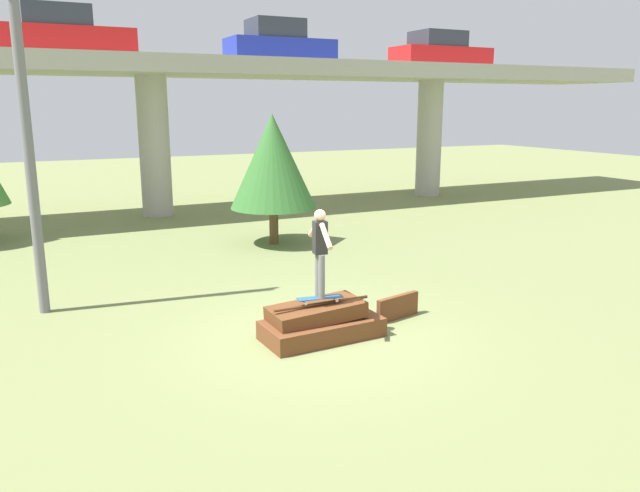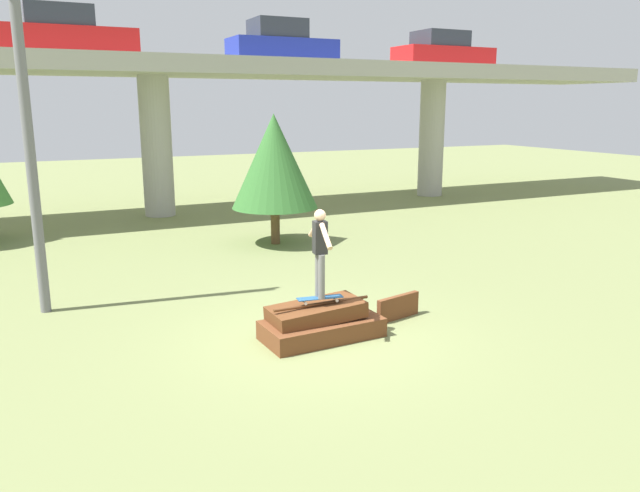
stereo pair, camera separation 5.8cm
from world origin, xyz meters
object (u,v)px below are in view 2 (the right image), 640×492
car_on_overpass_left (443,52)px  utility_pole (26,111)px  skateboard (320,298)px  skater (320,247)px  car_on_overpass_right (65,34)px  tree_behind_right (274,162)px  car_on_overpass_mid (281,44)px

car_on_overpass_left → utility_pole: (-17.03, -10.36, -2.33)m
skateboard → car_on_overpass_left: bearing=47.8°
skateboard → utility_pole: (-4.32, 3.66, 3.19)m
skateboard → skater: bearing=-45.0°
car_on_overpass_right → tree_behind_right: car_on_overpass_right is taller
car_on_overpass_mid → car_on_overpass_right: (-7.77, -0.43, -0.01)m
tree_behind_right → car_on_overpass_mid: bearing=65.8°
car_on_overpass_left → tree_behind_right: size_ratio=1.16×
car_on_overpass_mid → car_on_overpass_left: bearing=1.1°
skateboard → car_on_overpass_right: bearing=101.6°
car_on_overpass_left → tree_behind_right: 13.05m
car_on_overpass_left → tree_behind_right: bearing=-148.2°
skater → skateboard: bearing=135.0°
car_on_overpass_right → utility_pole: (-1.56, -9.78, -2.34)m
skater → tree_behind_right: tree_behind_right is taller
skateboard → car_on_overpass_right: (-2.76, 13.44, 5.53)m
skateboard → utility_pole: 6.50m
utility_pole → tree_behind_right: utility_pole is taller
skateboard → tree_behind_right: 7.92m
skateboard → tree_behind_right: size_ratio=0.22×
utility_pole → tree_behind_right: bearing=30.4°
car_on_overpass_right → utility_pole: size_ratio=0.57×
car_on_overpass_right → car_on_overpass_mid: bearing=3.2°
skateboard → car_on_overpass_left: car_on_overpass_left is taller
skater → utility_pole: (-4.32, 3.66, 2.28)m
skateboard → skater: (0.00, -0.00, 0.91)m
car_on_overpass_left → utility_pole: size_ratio=0.58×
car_on_overpass_right → utility_pole: bearing=-99.0°
skater → car_on_overpass_mid: car_on_overpass_mid is taller
car_on_overpass_right → car_on_overpass_left: bearing=2.2°
car_on_overpass_left → utility_pole: utility_pole is taller
tree_behind_right → car_on_overpass_right: bearing=129.1°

